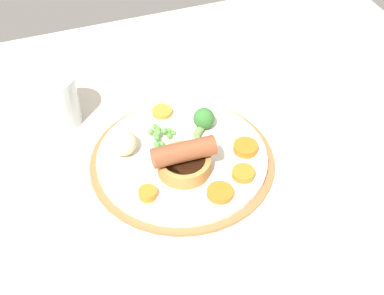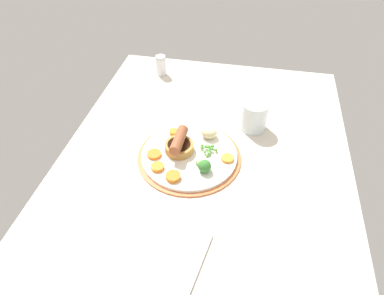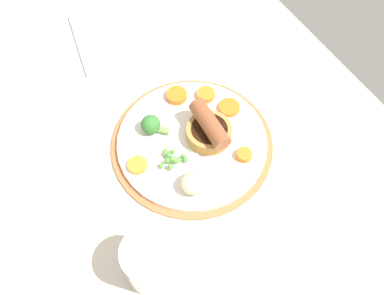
{
  "view_description": "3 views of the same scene",
  "coord_description": "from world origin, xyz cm",
  "px_view_note": "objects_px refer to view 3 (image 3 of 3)",
  "views": [
    {
      "loc": [
        -20.12,
        -59.35,
        62.99
      ],
      "look_at": [
        -0.35,
        -5.36,
        6.84
      ],
      "focal_mm": 50.0,
      "sensor_mm": 36.0,
      "label": 1
    },
    {
      "loc": [
        64.99,
        9.62,
        69.94
      ],
      "look_at": [
        -2.7,
        -3.64,
        5.77
      ],
      "focal_mm": 32.0,
      "sensor_mm": 36.0,
      "label": 2
    },
    {
      "loc": [
        -35.86,
        15.69,
        68.31
      ],
      "look_at": [
        -3.47,
        -3.06,
        5.68
      ],
      "focal_mm": 40.0,
      "sensor_mm": 36.0,
      "label": 3
    }
  ],
  "objects_px": {
    "carrot_slice_1": "(177,95)",
    "fork": "(81,44)",
    "carrot_slice_0": "(244,155)",
    "drinking_glass": "(150,262)",
    "sausage_pudding": "(209,129)",
    "carrot_slice_2": "(206,95)",
    "broccoli_floret_near": "(152,125)",
    "pea_pile": "(173,159)",
    "carrot_slice_4": "(137,165)",
    "potato_chunk_0": "(193,183)",
    "carrot_slice_5": "(229,107)",
    "dinner_plate": "(192,143)"
  },
  "relations": [
    {
      "from": "pea_pile",
      "to": "carrot_slice_2",
      "type": "relative_size",
      "value": 1.48
    },
    {
      "from": "broccoli_floret_near",
      "to": "drinking_glass",
      "type": "distance_m",
      "value": 0.25
    },
    {
      "from": "dinner_plate",
      "to": "drinking_glass",
      "type": "bearing_deg",
      "value": 134.9
    },
    {
      "from": "dinner_plate",
      "to": "carrot_slice_0",
      "type": "xyz_separation_m",
      "value": [
        -0.07,
        -0.06,
        0.01
      ]
    },
    {
      "from": "dinner_plate",
      "to": "pea_pile",
      "type": "distance_m",
      "value": 0.06
    },
    {
      "from": "carrot_slice_0",
      "to": "carrot_slice_1",
      "type": "xyz_separation_m",
      "value": [
        0.17,
        0.04,
        -0.0
      ]
    },
    {
      "from": "carrot_slice_2",
      "to": "pea_pile",
      "type": "bearing_deg",
      "value": 127.31
    },
    {
      "from": "dinner_plate",
      "to": "sausage_pudding",
      "type": "xyz_separation_m",
      "value": [
        -0.01,
        -0.03,
        0.03
      ]
    },
    {
      "from": "broccoli_floret_near",
      "to": "potato_chunk_0",
      "type": "height_order",
      "value": "same"
    },
    {
      "from": "potato_chunk_0",
      "to": "carrot_slice_1",
      "type": "bearing_deg",
      "value": -20.69
    },
    {
      "from": "carrot_slice_4",
      "to": "carrot_slice_5",
      "type": "distance_m",
      "value": 0.2
    },
    {
      "from": "potato_chunk_0",
      "to": "carrot_slice_5",
      "type": "bearing_deg",
      "value": -52.41
    },
    {
      "from": "broccoli_floret_near",
      "to": "fork",
      "type": "distance_m",
      "value": 0.27
    },
    {
      "from": "fork",
      "to": "drinking_glass",
      "type": "relative_size",
      "value": 1.99
    },
    {
      "from": "fork",
      "to": "drinking_glass",
      "type": "height_order",
      "value": "drinking_glass"
    },
    {
      "from": "carrot_slice_0",
      "to": "drinking_glass",
      "type": "bearing_deg",
      "value": 111.84
    },
    {
      "from": "carrot_slice_0",
      "to": "carrot_slice_4",
      "type": "bearing_deg",
      "value": 65.68
    },
    {
      "from": "carrot_slice_2",
      "to": "carrot_slice_0",
      "type": "bearing_deg",
      "value": 175.84
    },
    {
      "from": "pea_pile",
      "to": "carrot_slice_0",
      "type": "bearing_deg",
      "value": -115.58
    },
    {
      "from": "potato_chunk_0",
      "to": "drinking_glass",
      "type": "height_order",
      "value": "drinking_glass"
    },
    {
      "from": "drinking_glass",
      "to": "carrot_slice_5",
      "type": "bearing_deg",
      "value": -53.77
    },
    {
      "from": "carrot_slice_0",
      "to": "carrot_slice_4",
      "type": "distance_m",
      "value": 0.18
    },
    {
      "from": "dinner_plate",
      "to": "fork",
      "type": "distance_m",
      "value": 0.33
    },
    {
      "from": "potato_chunk_0",
      "to": "carrot_slice_5",
      "type": "xyz_separation_m",
      "value": [
        0.11,
        -0.14,
        -0.01
      ]
    },
    {
      "from": "carrot_slice_4",
      "to": "dinner_plate",
      "type": "bearing_deg",
      "value": -91.03
    },
    {
      "from": "drinking_glass",
      "to": "carrot_slice_2",
      "type": "bearing_deg",
      "value": -45.04
    },
    {
      "from": "broccoli_floret_near",
      "to": "carrot_slice_4",
      "type": "relative_size",
      "value": 1.32
    },
    {
      "from": "carrot_slice_1",
      "to": "fork",
      "type": "height_order",
      "value": "carrot_slice_1"
    },
    {
      "from": "carrot_slice_5",
      "to": "drinking_glass",
      "type": "height_order",
      "value": "drinking_glass"
    },
    {
      "from": "dinner_plate",
      "to": "carrot_slice_2",
      "type": "height_order",
      "value": "carrot_slice_2"
    },
    {
      "from": "dinner_plate",
      "to": "carrot_slice_1",
      "type": "relative_size",
      "value": 7.47
    },
    {
      "from": "dinner_plate",
      "to": "carrot_slice_4",
      "type": "relative_size",
      "value": 8.44
    },
    {
      "from": "dinner_plate",
      "to": "carrot_slice_1",
      "type": "height_order",
      "value": "carrot_slice_1"
    },
    {
      "from": "carrot_slice_0",
      "to": "carrot_slice_2",
      "type": "relative_size",
      "value": 0.78
    },
    {
      "from": "carrot_slice_0",
      "to": "carrot_slice_1",
      "type": "relative_size",
      "value": 0.69
    },
    {
      "from": "carrot_slice_2",
      "to": "broccoli_floret_near",
      "type": "bearing_deg",
      "value": 97.87
    },
    {
      "from": "dinner_plate",
      "to": "drinking_glass",
      "type": "relative_size",
      "value": 3.18
    },
    {
      "from": "dinner_plate",
      "to": "broccoli_floret_near",
      "type": "relative_size",
      "value": 6.41
    },
    {
      "from": "carrot_slice_4",
      "to": "drinking_glass",
      "type": "height_order",
      "value": "drinking_glass"
    },
    {
      "from": "sausage_pudding",
      "to": "carrot_slice_5",
      "type": "distance_m",
      "value": 0.07
    },
    {
      "from": "dinner_plate",
      "to": "carrot_slice_4",
      "type": "height_order",
      "value": "carrot_slice_4"
    },
    {
      "from": "potato_chunk_0",
      "to": "carrot_slice_0",
      "type": "bearing_deg",
      "value": -85.94
    },
    {
      "from": "carrot_slice_1",
      "to": "fork",
      "type": "relative_size",
      "value": 0.21
    },
    {
      "from": "carrot_slice_0",
      "to": "carrot_slice_5",
      "type": "bearing_deg",
      "value": -18.38
    },
    {
      "from": "carrot_slice_1",
      "to": "fork",
      "type": "xyz_separation_m",
      "value": [
        0.23,
        0.1,
        -0.02
      ]
    },
    {
      "from": "pea_pile",
      "to": "carrot_slice_4",
      "type": "distance_m",
      "value": 0.06
    },
    {
      "from": "broccoli_floret_near",
      "to": "dinner_plate",
      "type": "bearing_deg",
      "value": 176.33
    },
    {
      "from": "sausage_pudding",
      "to": "drinking_glass",
      "type": "xyz_separation_m",
      "value": [
        -0.16,
        0.19,
        0.01
      ]
    },
    {
      "from": "pea_pile",
      "to": "fork",
      "type": "height_order",
      "value": "pea_pile"
    },
    {
      "from": "sausage_pudding",
      "to": "drinking_glass",
      "type": "bearing_deg",
      "value": -49.18
    }
  ]
}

